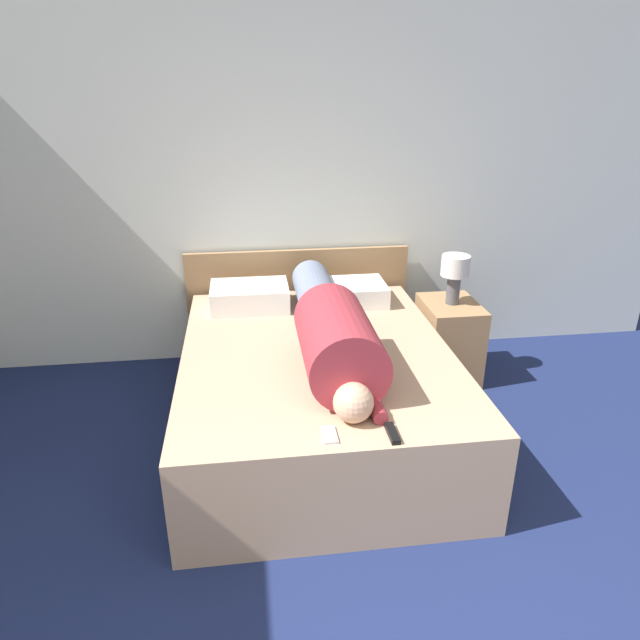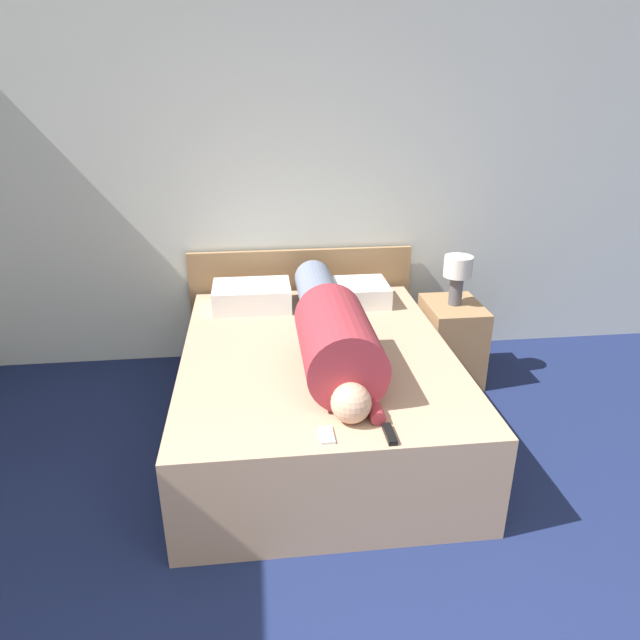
{
  "view_description": "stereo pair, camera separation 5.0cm",
  "coord_description": "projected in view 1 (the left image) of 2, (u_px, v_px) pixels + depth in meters",
  "views": [
    {
      "loc": [
        -0.35,
        -0.52,
        2.03
      ],
      "look_at": [
        0.03,
        2.32,
        0.81
      ],
      "focal_mm": 32.0,
      "sensor_mm": 36.0,
      "label": 1
    },
    {
      "loc": [
        -0.3,
        -0.53,
        2.03
      ],
      "look_at": [
        0.03,
        2.32,
        0.81
      ],
      "focal_mm": 32.0,
      "sensor_mm": 36.0,
      "label": 2
    }
  ],
  "objects": [
    {
      "name": "person_lying",
      "position": [
        331.0,
        328.0,
        3.21
      ],
      "size": [
        0.4,
        1.8,
        0.4
      ],
      "color": "tan",
      "rests_on": "bed"
    },
    {
      "name": "table_lamp",
      "position": [
        455.0,
        272.0,
        3.92
      ],
      "size": [
        0.19,
        0.19,
        0.35
      ],
      "color": "#4C4C51",
      "rests_on": "nightstand"
    },
    {
      "name": "bed",
      "position": [
        317.0,
        391.0,
        3.46
      ],
      "size": [
        1.56,
        2.03,
        0.56
      ],
      "color": "tan",
      "rests_on": "ground_plane"
    },
    {
      "name": "wall_back",
      "position": [
        292.0,
        188.0,
        4.13
      ],
      "size": [
        5.97,
        0.06,
        2.6
      ],
      "color": "silver",
      "rests_on": "ground_plane"
    },
    {
      "name": "tv_remote",
      "position": [
        392.0,
        433.0,
        2.53
      ],
      "size": [
        0.04,
        0.15,
        0.02
      ],
      "color": "black",
      "rests_on": "bed"
    },
    {
      "name": "headboard",
      "position": [
        299.0,
        303.0,
        4.41
      ],
      "size": [
        1.68,
        0.04,
        0.85
      ],
      "color": "#A37A51",
      "rests_on": "ground_plane"
    },
    {
      "name": "nightstand",
      "position": [
        448.0,
        340.0,
        4.12
      ],
      "size": [
        0.38,
        0.5,
        0.57
      ],
      "color": "#A37A51",
      "rests_on": "ground_plane"
    },
    {
      "name": "pillow_second",
      "position": [
        349.0,
        293.0,
        4.02
      ],
      "size": [
        0.5,
        0.37,
        0.15
      ],
      "color": "white",
      "rests_on": "bed"
    },
    {
      "name": "pillow_near_headboard",
      "position": [
        250.0,
        296.0,
        3.93
      ],
      "size": [
        0.53,
        0.37,
        0.16
      ],
      "color": "white",
      "rests_on": "bed"
    },
    {
      "name": "cell_phone",
      "position": [
        330.0,
        435.0,
        2.53
      ],
      "size": [
        0.06,
        0.13,
        0.01
      ],
      "color": "#B2B7BC",
      "rests_on": "bed"
    }
  ]
}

